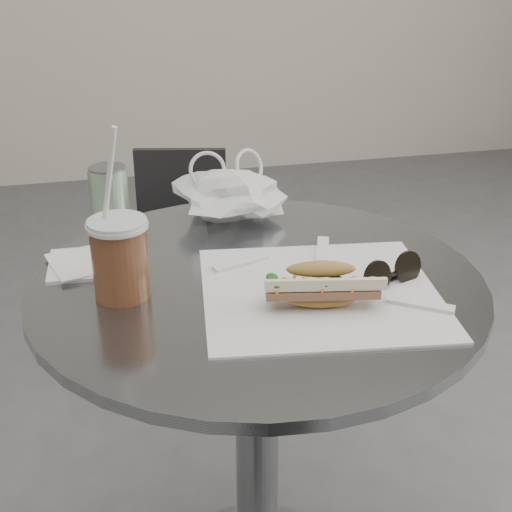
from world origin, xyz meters
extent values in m
cylinder|color=slate|center=(0.00, 0.20, 0.37)|extent=(0.08, 0.08, 0.71)
cylinder|color=slate|center=(0.00, 0.20, 0.73)|extent=(0.76, 0.76, 0.02)
cylinder|color=#2A2A2C|center=(-0.03, 1.07, 0.01)|extent=(0.31, 0.31, 0.02)
cylinder|color=#2A2A2C|center=(-0.03, 1.07, 0.21)|extent=(0.06, 0.06, 0.42)
cylinder|color=#2A2A2C|center=(-0.03, 1.07, 0.42)|extent=(0.35, 0.35, 0.02)
cube|color=#2A2A2C|center=(0.01, 1.23, 0.54)|extent=(0.28, 0.08, 0.24)
cube|color=white|center=(0.09, 0.13, 0.74)|extent=(0.41, 0.40, 0.00)
ellipsoid|color=#B28843|center=(0.07, 0.08, 0.76)|extent=(0.22, 0.11, 0.02)
cube|color=brown|center=(0.07, 0.08, 0.77)|extent=(0.18, 0.08, 0.01)
ellipsoid|color=#B28843|center=(0.07, 0.09, 0.80)|extent=(0.22, 0.12, 0.04)
cylinder|color=brown|center=(-0.22, 0.19, 0.80)|extent=(0.09, 0.09, 0.12)
cylinder|color=silver|center=(-0.22, 0.19, 0.86)|extent=(0.10, 0.10, 0.01)
cylinder|color=white|center=(-0.23, 0.20, 0.91)|extent=(0.05, 0.05, 0.22)
cylinder|color=black|center=(0.18, 0.11, 0.76)|extent=(0.06, 0.03, 0.05)
cylinder|color=black|center=(0.24, 0.14, 0.76)|extent=(0.06, 0.03, 0.05)
cube|color=black|center=(0.21, 0.12, 0.76)|extent=(0.02, 0.01, 0.01)
cube|color=white|center=(-0.27, 0.32, 0.74)|extent=(0.14, 0.14, 0.01)
cube|color=white|center=(-0.27, 0.32, 0.75)|extent=(0.15, 0.15, 0.00)
cylinder|color=#538E57|center=(-0.23, 0.44, 0.81)|extent=(0.07, 0.07, 0.13)
cylinder|color=slate|center=(-0.23, 0.44, 0.87)|extent=(0.07, 0.07, 0.00)
camera|label=1|loc=(-0.25, -0.83, 1.28)|focal=50.00mm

